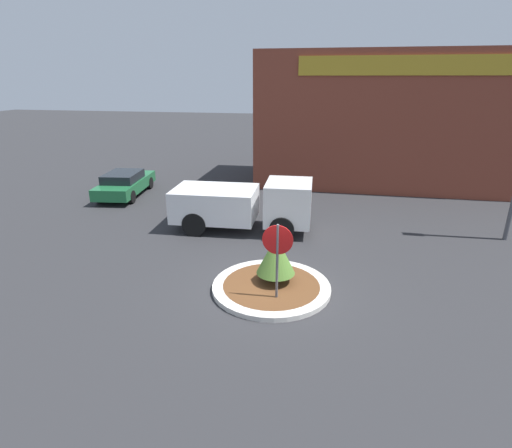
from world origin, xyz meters
name	(u,v)px	position (x,y,z in m)	size (l,w,h in m)	color
ground_plane	(271,289)	(0.00, 0.00, 0.00)	(120.00, 120.00, 0.00)	#2D2D30
traffic_island	(271,287)	(0.00, 0.00, 0.07)	(3.46, 3.46, 0.15)	beige
stop_sign	(277,249)	(0.25, -0.66, 1.60)	(0.82, 0.07, 2.28)	#4C4C51
island_shrub	(276,255)	(0.09, 0.24, 1.01)	(1.13, 1.13, 1.44)	brown
utility_truck	(244,204)	(-1.86, 4.68, 1.09)	(5.58, 2.47, 2.04)	white
storefront_building	(398,120)	(4.96, 13.95, 3.60)	(15.43, 6.07, 7.19)	brown
parked_sedan_green	(125,183)	(-9.07, 8.37, 0.66)	(2.33, 4.69, 1.26)	#1E6638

